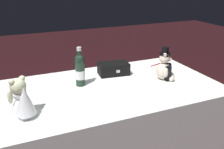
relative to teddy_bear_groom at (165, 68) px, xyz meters
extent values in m
cube|color=white|center=(-0.46, 0.04, -0.49)|extent=(1.67, 0.95, 0.78)
ellipsoid|color=beige|center=(-0.01, 0.01, -0.03)|extent=(0.13, 0.11, 0.15)
cube|color=black|center=(0.02, -0.01, -0.03)|extent=(0.10, 0.12, 0.11)
sphere|color=beige|center=(-0.01, 0.01, 0.08)|extent=(0.09, 0.09, 0.09)
sphere|color=beige|center=(0.02, -0.01, 0.08)|extent=(0.04, 0.04, 0.04)
sphere|color=beige|center=(-0.03, -0.02, 0.12)|extent=(0.03, 0.03, 0.03)
sphere|color=beige|center=(0.01, 0.03, 0.12)|extent=(0.03, 0.03, 0.03)
ellipsoid|color=beige|center=(-0.03, -0.06, -0.02)|extent=(0.04, 0.04, 0.08)
ellipsoid|color=beige|center=(0.04, 0.05, -0.02)|extent=(0.04, 0.04, 0.08)
sphere|color=beige|center=(0.03, -0.06, -0.07)|extent=(0.05, 0.05, 0.05)
sphere|color=beige|center=(0.06, 0.00, -0.07)|extent=(0.05, 0.05, 0.05)
cylinder|color=black|center=(-0.01, 0.01, 0.12)|extent=(0.09, 0.09, 0.01)
cylinder|color=black|center=(-0.01, 0.01, 0.15)|extent=(0.05, 0.05, 0.05)
cone|color=white|center=(-1.15, -0.14, -0.02)|extent=(0.17, 0.17, 0.15)
ellipsoid|color=white|center=(-1.15, -0.14, 0.04)|extent=(0.08, 0.07, 0.07)
sphere|color=beige|center=(-1.15, -0.14, 0.09)|extent=(0.10, 0.10, 0.10)
sphere|color=beige|center=(-1.17, -0.10, 0.09)|extent=(0.04, 0.04, 0.04)
sphere|color=beige|center=(-1.12, -0.12, 0.13)|extent=(0.04, 0.04, 0.04)
sphere|color=beige|center=(-1.18, -0.16, 0.13)|extent=(0.04, 0.04, 0.04)
ellipsoid|color=beige|center=(-1.12, -0.10, 0.03)|extent=(0.03, 0.03, 0.09)
ellipsoid|color=beige|center=(-1.20, -0.14, 0.03)|extent=(0.03, 0.03, 0.09)
cone|color=white|center=(-1.12, -0.19, 0.02)|extent=(0.18, 0.18, 0.18)
cylinder|color=#1A3122|center=(-0.68, 0.16, 0.00)|extent=(0.07, 0.07, 0.20)
sphere|color=#1A3122|center=(-0.68, 0.16, 0.12)|extent=(0.07, 0.07, 0.07)
cylinder|color=#1A3122|center=(-0.68, 0.16, 0.17)|extent=(0.03, 0.03, 0.08)
cylinder|color=silver|center=(-0.68, 0.16, 0.20)|extent=(0.04, 0.04, 0.03)
cylinder|color=white|center=(-0.68, 0.16, -0.01)|extent=(0.08, 0.08, 0.07)
cylinder|color=maroon|center=(0.13, 0.33, -0.10)|extent=(0.14, 0.05, 0.01)
cone|color=silver|center=(0.19, 0.35, -0.10)|extent=(0.01, 0.01, 0.01)
cube|color=black|center=(-0.35, 0.28, -0.05)|extent=(0.28, 0.19, 0.10)
cube|color=#B7B7BF|center=(-0.34, 0.20, -0.05)|extent=(0.03, 0.01, 0.03)
camera|label=1|loc=(-1.17, -1.62, 0.71)|focal=40.47mm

